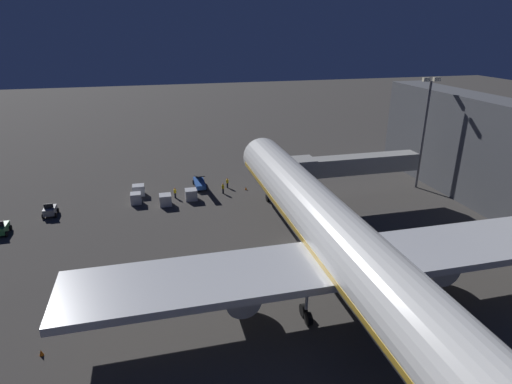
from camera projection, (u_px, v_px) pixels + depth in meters
The scene contains 17 objects.
ground_plane at pixel (301, 247), 51.33m from camera, with size 320.00×320.00×0.00m, color #383533.
airliner_at_gate at pixel (348, 252), 38.32m from camera, with size 50.19×67.58×18.07m.
jet_bridge at pixel (345, 166), 61.76m from camera, with size 19.61×3.40×7.54m.
apron_floodlight_mast at pixel (425, 126), 66.61m from camera, with size 2.90×0.50×17.77m.
pushback_tug at pixel (1, 229), 54.20m from camera, with size 1.86×2.69×1.95m.
belt_loader at pixel (199, 182), 70.10m from camera, with size 1.96×8.37×3.32m.
baggage_tug_lead at pixel (50, 211), 59.52m from camera, with size 1.86×2.40×1.95m.
baggage_container_near_belt at pixel (139, 190), 66.80m from camera, with size 1.82×1.71×1.66m, color #B7BABF.
baggage_container_mid_row at pixel (136, 198), 63.64m from camera, with size 1.54×1.64×1.64m, color #B7BABF.
baggage_container_far_row at pixel (165, 200), 63.05m from camera, with size 1.74×1.82×1.65m, color #B7BABF.
baggage_container_spare at pixel (191, 195), 65.06m from camera, with size 1.76×1.77×1.66m, color #B7BABF.
ground_crew_near_nose_gear at pixel (175, 192), 65.66m from camera, with size 0.40×0.40×1.66m.
ground_crew_by_belt_loader at pixel (223, 188), 67.38m from camera, with size 0.40×0.40×1.72m.
ground_crew_marshaller_fwd at pixel (227, 182), 69.84m from camera, with size 0.40×0.40×1.65m.
traffic_cone_nose_port at pixel (272, 186), 70.11m from camera, with size 0.36×0.36×0.55m, color orange.
traffic_cone_nose_starboard at pixel (246, 188), 69.12m from camera, with size 0.36×0.36×0.55m, color orange.
traffic_cone_wingtip_svc_side at pixel (41, 353), 34.30m from camera, with size 0.36×0.36×0.55m, color orange.
Camera 1 is at (16.28, 42.68, 24.94)m, focal length 29.71 mm.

